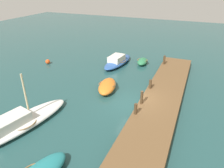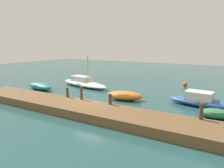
{
  "view_description": "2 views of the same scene",
  "coord_description": "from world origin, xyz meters",
  "px_view_note": "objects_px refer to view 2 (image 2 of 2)",
  "views": [
    {
      "loc": [
        -13.95,
        -4.04,
        8.99
      ],
      "look_at": [
        0.81,
        2.24,
        1.05
      ],
      "focal_mm": 33.67,
      "sensor_mm": 36.0,
      "label": 1
    },
    {
      "loc": [
        10.05,
        -13.81,
        5.04
      ],
      "look_at": [
        -0.71,
        4.28,
        1.06
      ],
      "focal_mm": 34.06,
      "sensor_mm": 36.0,
      "label": 2
    }
  ],
  "objects_px": {
    "sailboat_white": "(84,83)",
    "rowboat_teal": "(40,86)",
    "mooring_post_mid_west": "(82,93)",
    "motorboat_blue": "(202,101)",
    "rowboat_orange": "(125,95)",
    "mooring_post_east": "(201,111)",
    "mooring_post_west": "(67,92)",
    "marker_buoy": "(185,84)",
    "mooring_post_mid_east": "(110,99)",
    "dinghy_green": "(217,113)"
  },
  "relations": [
    {
      "from": "rowboat_orange",
      "to": "mooring_post_mid_east",
      "type": "distance_m",
      "value": 3.84
    },
    {
      "from": "rowboat_teal",
      "to": "marker_buoy",
      "type": "relative_size",
      "value": 7.45
    },
    {
      "from": "rowboat_teal",
      "to": "motorboat_blue",
      "type": "height_order",
      "value": "motorboat_blue"
    },
    {
      "from": "rowboat_teal",
      "to": "mooring_post_mid_east",
      "type": "height_order",
      "value": "mooring_post_mid_east"
    },
    {
      "from": "rowboat_orange",
      "to": "rowboat_teal",
      "type": "xyz_separation_m",
      "value": [
        -10.29,
        -0.8,
        -0.03
      ]
    },
    {
      "from": "rowboat_orange",
      "to": "dinghy_green",
      "type": "relative_size",
      "value": 1.48
    },
    {
      "from": "sailboat_white",
      "to": "mooring_post_mid_east",
      "type": "height_order",
      "value": "sailboat_white"
    },
    {
      "from": "rowboat_orange",
      "to": "sailboat_white",
      "type": "distance_m",
      "value": 7.94
    },
    {
      "from": "sailboat_white",
      "to": "motorboat_blue",
      "type": "distance_m",
      "value": 13.74
    },
    {
      "from": "mooring_post_mid_east",
      "to": "marker_buoy",
      "type": "xyz_separation_m",
      "value": [
        2.67,
        13.04,
        -0.75
      ]
    },
    {
      "from": "motorboat_blue",
      "to": "mooring_post_mid_east",
      "type": "bearing_deg",
      "value": -132.08
    },
    {
      "from": "mooring_post_east",
      "to": "motorboat_blue",
      "type": "bearing_deg",
      "value": 96.93
    },
    {
      "from": "rowboat_orange",
      "to": "motorboat_blue",
      "type": "relative_size",
      "value": 0.6
    },
    {
      "from": "rowboat_orange",
      "to": "mooring_post_east",
      "type": "relative_size",
      "value": 3.63
    },
    {
      "from": "mooring_post_mid_west",
      "to": "motorboat_blue",
      "type": "bearing_deg",
      "value": 32.16
    },
    {
      "from": "rowboat_teal",
      "to": "mooring_post_mid_east",
      "type": "relative_size",
      "value": 5.19
    },
    {
      "from": "sailboat_white",
      "to": "mooring_post_west",
      "type": "bearing_deg",
      "value": -49.13
    },
    {
      "from": "mooring_post_mid_east",
      "to": "mooring_post_east",
      "type": "xyz_separation_m",
      "value": [
        6.32,
        0.0,
        0.09
      ]
    },
    {
      "from": "dinghy_green",
      "to": "rowboat_teal",
      "type": "height_order",
      "value": "rowboat_teal"
    },
    {
      "from": "sailboat_white",
      "to": "rowboat_teal",
      "type": "distance_m",
      "value": 5.03
    },
    {
      "from": "mooring_post_mid_west",
      "to": "mooring_post_mid_east",
      "type": "xyz_separation_m",
      "value": [
        2.69,
        0.0,
        -0.12
      ]
    },
    {
      "from": "sailboat_white",
      "to": "mooring_post_mid_west",
      "type": "xyz_separation_m",
      "value": [
        5.27,
        -6.95,
        0.73
      ]
    },
    {
      "from": "mooring_post_west",
      "to": "rowboat_teal",
      "type": "bearing_deg",
      "value": 156.67
    },
    {
      "from": "dinghy_green",
      "to": "mooring_post_mid_east",
      "type": "xyz_separation_m",
      "value": [
        -6.98,
        -2.61,
        0.67
      ]
    },
    {
      "from": "rowboat_teal",
      "to": "rowboat_orange",
      "type": "bearing_deg",
      "value": 13.93
    },
    {
      "from": "rowboat_orange",
      "to": "sailboat_white",
      "type": "height_order",
      "value": "sailboat_white"
    },
    {
      "from": "rowboat_teal",
      "to": "marker_buoy",
      "type": "xyz_separation_m",
      "value": [
        13.66,
        10.11,
        -0.11
      ]
    },
    {
      "from": "mooring_post_west",
      "to": "dinghy_green",
      "type": "bearing_deg",
      "value": 13.13
    },
    {
      "from": "mooring_post_west",
      "to": "mooring_post_mid_west",
      "type": "distance_m",
      "value": 1.51
    },
    {
      "from": "mooring_post_mid_east",
      "to": "mooring_post_west",
      "type": "bearing_deg",
      "value": 180.0
    },
    {
      "from": "rowboat_orange",
      "to": "marker_buoy",
      "type": "bearing_deg",
      "value": 56.91
    },
    {
      "from": "rowboat_teal",
      "to": "mooring_post_mid_west",
      "type": "relative_size",
      "value": 3.93
    },
    {
      "from": "sailboat_white",
      "to": "motorboat_blue",
      "type": "xyz_separation_m",
      "value": [
        13.64,
        -1.68,
        0.03
      ]
    },
    {
      "from": "mooring_post_west",
      "to": "mooring_post_east",
      "type": "bearing_deg",
      "value": 0.0
    },
    {
      "from": "mooring_post_mid_west",
      "to": "mooring_post_east",
      "type": "bearing_deg",
      "value": 0.0
    },
    {
      "from": "dinghy_green",
      "to": "motorboat_blue",
      "type": "distance_m",
      "value": 2.96
    },
    {
      "from": "sailboat_white",
      "to": "marker_buoy",
      "type": "bearing_deg",
      "value": 42.26
    },
    {
      "from": "motorboat_blue",
      "to": "marker_buoy",
      "type": "xyz_separation_m",
      "value": [
        -3.02,
        7.77,
        -0.17
      ]
    },
    {
      "from": "rowboat_orange",
      "to": "rowboat_teal",
      "type": "distance_m",
      "value": 10.32
    },
    {
      "from": "sailboat_white",
      "to": "rowboat_teal",
      "type": "relative_size",
      "value": 1.91
    },
    {
      "from": "rowboat_teal",
      "to": "motorboat_blue",
      "type": "distance_m",
      "value": 16.83
    },
    {
      "from": "sailboat_white",
      "to": "marker_buoy",
      "type": "xyz_separation_m",
      "value": [
        10.63,
        6.09,
        -0.14
      ]
    },
    {
      "from": "rowboat_teal",
      "to": "mooring_post_west",
      "type": "bearing_deg",
      "value": -13.86
    },
    {
      "from": "mooring_post_west",
      "to": "mooring_post_mid_east",
      "type": "bearing_deg",
      "value": 0.0
    },
    {
      "from": "rowboat_orange",
      "to": "mooring_post_east",
      "type": "xyz_separation_m",
      "value": [
        7.02,
        -3.73,
        0.69
      ]
    },
    {
      "from": "rowboat_teal",
      "to": "motorboat_blue",
      "type": "relative_size",
      "value": 0.7
    },
    {
      "from": "mooring_post_east",
      "to": "marker_buoy",
      "type": "bearing_deg",
      "value": 105.66
    },
    {
      "from": "rowboat_teal",
      "to": "marker_buoy",
      "type": "bearing_deg",
      "value": 45.98
    },
    {
      "from": "rowboat_teal",
      "to": "mooring_post_east",
      "type": "distance_m",
      "value": 17.57
    },
    {
      "from": "mooring_post_mid_east",
      "to": "mooring_post_mid_west",
      "type": "bearing_deg",
      "value": 180.0
    }
  ]
}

